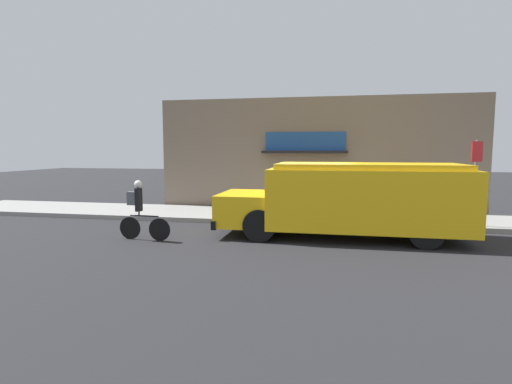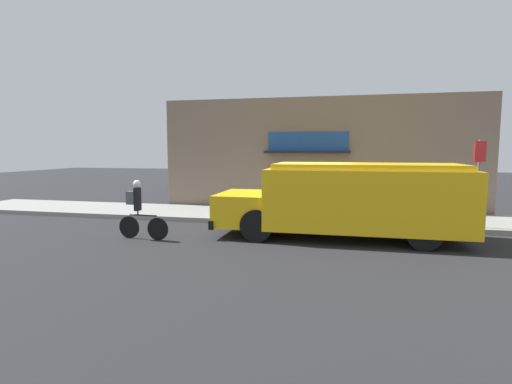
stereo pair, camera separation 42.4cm
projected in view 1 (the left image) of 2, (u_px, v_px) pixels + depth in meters
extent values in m
plane|color=#232326|center=(309.00, 227.00, 12.64)|extent=(70.00, 70.00, 0.00)
cube|color=gray|center=(312.00, 217.00, 14.06)|extent=(28.00, 2.93, 0.15)
cube|color=#756656|center=(315.00, 155.00, 15.45)|extent=(12.49, 0.18, 4.45)
cube|color=#1E4C93|center=(305.00, 141.00, 15.37)|extent=(3.06, 0.05, 0.71)
cube|color=black|center=(304.00, 152.00, 15.13)|extent=(3.22, 0.62, 0.10)
cube|color=yellow|center=(366.00, 198.00, 10.92)|extent=(5.29, 2.29, 1.61)
cube|color=yellow|center=(247.00, 208.00, 11.59)|extent=(1.46, 2.09, 0.89)
cube|color=yellow|center=(367.00, 166.00, 10.83)|extent=(4.86, 2.11, 0.15)
cube|color=black|center=(224.00, 219.00, 11.76)|extent=(0.13, 2.23, 0.24)
cube|color=red|center=(315.00, 189.00, 12.54)|extent=(0.03, 0.44, 0.44)
cylinder|color=black|center=(271.00, 214.00, 12.48)|extent=(0.87, 0.26, 0.87)
cylinder|color=black|center=(259.00, 226.00, 10.57)|extent=(0.87, 0.26, 0.87)
cylinder|color=black|center=(411.00, 218.00, 11.69)|extent=(0.87, 0.26, 0.87)
cylinder|color=black|center=(426.00, 232.00, 9.79)|extent=(0.87, 0.26, 0.87)
cylinder|color=black|center=(160.00, 230.00, 10.68)|extent=(0.61, 0.08, 0.61)
cylinder|color=black|center=(130.00, 228.00, 10.90)|extent=(0.61, 0.08, 0.61)
cylinder|color=black|center=(144.00, 216.00, 10.75)|extent=(0.84, 0.08, 0.04)
cylinder|color=black|center=(139.00, 213.00, 10.78)|extent=(0.04, 0.04, 0.12)
cube|color=black|center=(139.00, 200.00, 10.74)|extent=(0.13, 0.21, 0.63)
sphere|color=white|center=(138.00, 184.00, 10.70)|extent=(0.20, 0.20, 0.20)
cube|color=#565B60|center=(132.00, 198.00, 10.79)|extent=(0.27, 0.15, 0.36)
cylinder|color=slate|center=(475.00, 183.00, 11.90)|extent=(0.07, 0.07, 2.58)
cube|color=red|center=(477.00, 152.00, 11.76)|extent=(0.45, 0.45, 0.60)
cylinder|color=slate|center=(391.00, 201.00, 14.47)|extent=(0.45, 0.45, 0.90)
cylinder|color=black|center=(392.00, 188.00, 14.42)|extent=(0.46, 0.46, 0.04)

